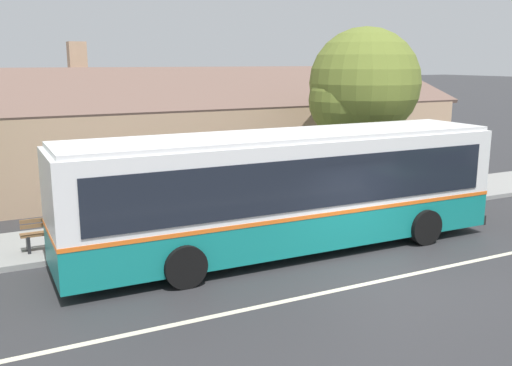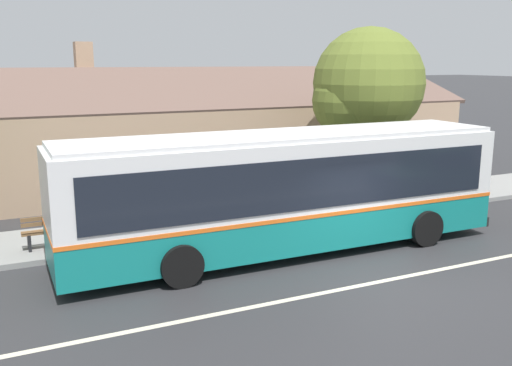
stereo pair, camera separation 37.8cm
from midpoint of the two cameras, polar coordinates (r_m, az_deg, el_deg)
ground_plane at (r=13.98m, az=14.23°, el=-9.32°), size 300.00×300.00×0.00m
sidewalk_far at (r=18.71m, az=2.55°, el=-3.22°), size 60.00×3.00×0.15m
lane_divider_stripe at (r=13.98m, az=14.23°, el=-9.30°), size 60.00×0.16×0.01m
community_building at (r=26.02m, az=-3.55°, el=4.83°), size 20.68×9.20×5.79m
transit_bus at (r=15.08m, az=3.80°, el=-0.57°), size 12.10×2.85×3.19m
bench_by_building at (r=16.04m, az=-18.57°, el=-4.63°), size 1.81×0.51×0.94m
street_tree_primary at (r=20.84m, az=11.28°, el=9.30°), size 4.02×3.94×6.21m
bus_stop_sign at (r=20.78m, az=17.72°, el=2.18°), size 0.36×0.07×2.40m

